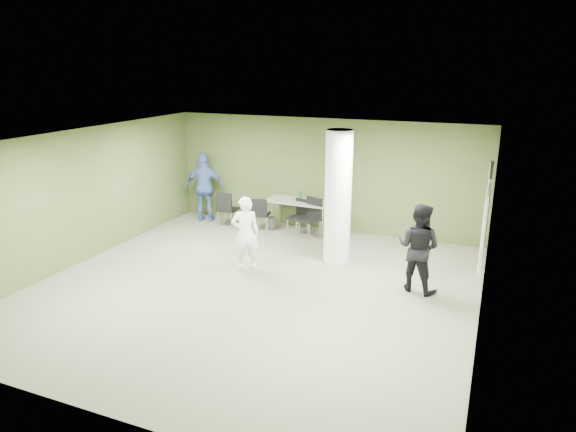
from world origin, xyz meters
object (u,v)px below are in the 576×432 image
at_px(chair_back_left, 226,207).
at_px(man_blue, 205,187).
at_px(man_black, 418,248).
at_px(woman_white, 245,233).
at_px(folding_table, 299,203).

xyz_separation_m(chair_back_left, man_blue, (-0.79, 0.31, 0.38)).
relative_size(chair_back_left, man_blue, 0.51).
bearing_deg(man_black, man_blue, -6.34).
bearing_deg(woman_white, man_blue, -78.44).
xyz_separation_m(folding_table, chair_back_left, (-1.83, -0.45, -0.19)).
xyz_separation_m(folding_table, woman_white, (-0.10, -2.76, 0.03)).
xyz_separation_m(folding_table, man_black, (3.30, -2.46, 0.10)).
xyz_separation_m(chair_back_left, woman_white, (1.73, -2.31, 0.22)).
distance_m(chair_back_left, man_black, 5.52).
bearing_deg(chair_back_left, woman_white, 126.56).
distance_m(folding_table, woman_white, 2.76).
height_order(man_black, man_blue, man_blue).
height_order(chair_back_left, man_blue, man_blue).
relative_size(folding_table, man_black, 1.01).
bearing_deg(man_black, folding_table, -21.72).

